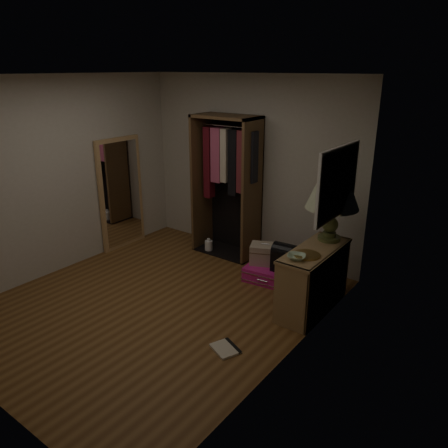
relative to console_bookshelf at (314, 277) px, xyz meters
The scene contains 13 objects.
ground 1.89m from the console_bookshelf, 145.84° to the right, with size 4.00×4.00×0.00m, color brown.
room_walls 2.09m from the console_bookshelf, 145.64° to the right, with size 3.52×4.02×2.60m.
console_bookshelf is the anchor object (origin of this frame).
open_wardrobe 2.08m from the console_bookshelf, 157.46° to the left, with size 0.99×0.50×2.05m.
floor_mirror 3.27m from the console_bookshelf, behind, with size 0.06×0.80×1.70m.
pink_suitcase 0.85m from the console_bookshelf, 159.78° to the left, with size 0.68×0.53×0.19m.
train_case 0.94m from the console_bookshelf, 158.51° to the left, with size 0.47×0.41×0.29m.
black_bag 0.61m from the console_bookshelf, 150.61° to the left, with size 0.36×0.25×0.38m.
table_lamp 0.98m from the console_bookshelf, 88.84° to the left, with size 0.72×0.72×0.77m.
brass_tray 0.45m from the console_bookshelf, 88.51° to the right, with size 0.38×0.38×0.02m.
ceramic_bowl 0.55m from the console_bookshelf, 96.25° to the right, with size 0.20×0.20×0.05m, color #B0D1AE.
white_jug 2.11m from the console_bookshelf, 164.46° to the left, with size 0.12×0.12×0.21m.
floor_book 1.37m from the console_bookshelf, 104.03° to the right, with size 0.35×0.32×0.03m.
Camera 1 is at (3.40, -3.22, 2.68)m, focal length 35.00 mm.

